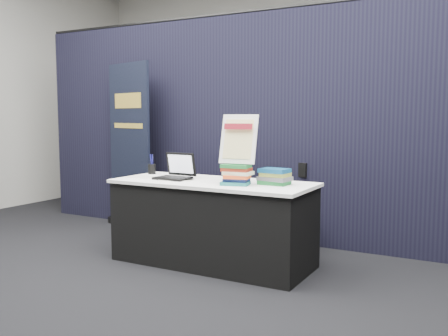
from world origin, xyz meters
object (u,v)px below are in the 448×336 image
Objects in this scene: laptop at (175,173)px; pullup_banner at (130,156)px; display_table at (213,222)px; stacking_chair at (286,200)px; book_stack_tall at (237,175)px; book_stack_short at (274,177)px; info_sign at (239,140)px.

laptop is 1.47m from pullup_banner.
display_table is 2.11× the size of stacking_chair.
book_stack_tall is 0.31m from book_stack_short.
pullup_banner is at bearing 153.72° from display_table.
display_table is 0.57m from laptop.
info_sign reaches higher than display_table.
laptop is 1.23m from stacking_chair.
book_stack_short is (0.56, 0.05, 0.44)m from display_table.
info_sign is at bearing -151.56° from book_stack_short.
pullup_banner is (-2.16, 0.73, 0.04)m from book_stack_short.
display_table is 0.93× the size of pullup_banner.
display_table is 0.97m from stacking_chair.
pullup_banner is at bearing 149.15° from info_sign.
book_stack_short is 0.60× the size of info_sign.
book_stack_tall is at bearing -96.12° from info_sign.
laptop reaches higher than book_stack_short.
stacking_chair is (0.04, 1.02, -0.36)m from book_stack_tall.
pullup_banner is (-1.90, 0.88, -0.27)m from info_sign.
display_table is at bearing 157.98° from info_sign.
display_table is at bearing -9.46° from pullup_banner.
book_stack_tall is 0.12× the size of pullup_banner.
book_stack_tall is (0.68, -0.08, 0.03)m from laptop.
laptop reaches higher than book_stack_tall.
info_sign is 2.11m from pullup_banner.
book_stack_tall reaches higher than display_table.
info_sign reaches higher than book_stack_tall.
book_stack_tall is 0.55× the size of info_sign.
book_stack_tall is at bearing -146.63° from book_stack_short.
pullup_banner reaches higher than laptop.
pullup_banner reaches higher than book_stack_tall.
display_table is 0.82m from info_sign.
stacking_chair is at bearing 69.42° from display_table.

